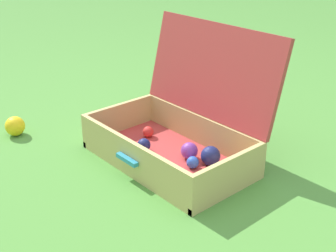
% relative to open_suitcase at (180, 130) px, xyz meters
% --- Properties ---
extents(ground_plane, '(16.00, 16.00, 0.00)m').
position_rel_open_suitcase_xyz_m(ground_plane, '(0.07, -0.08, -0.12)').
color(ground_plane, '#4C8C38').
extents(open_suitcase, '(0.65, 0.49, 0.51)m').
position_rel_open_suitcase_xyz_m(open_suitcase, '(0.00, 0.00, 0.00)').
color(open_suitcase, '#B23838').
rests_on(open_suitcase, ground).
extents(stray_ball_on_grass, '(0.09, 0.09, 0.09)m').
position_rel_open_suitcase_xyz_m(stray_ball_on_grass, '(-0.62, -0.41, -0.08)').
color(stray_ball_on_grass, yellow).
rests_on(stray_ball_on_grass, ground).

